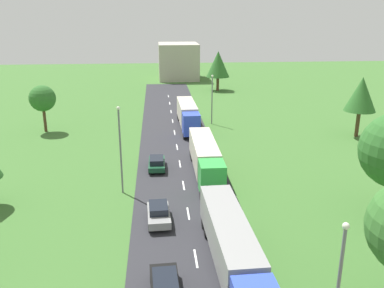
{
  "coord_description": "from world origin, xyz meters",
  "views": [
    {
      "loc": [
        -2.57,
        -9.46,
        17.38
      ],
      "look_at": [
        1.66,
        39.07,
        1.77
      ],
      "focal_mm": 38.61,
      "sensor_mm": 36.0,
      "label": 1
    }
  ],
  "objects_px": {
    "car_fourth": "(157,163)",
    "lamppost_second": "(120,146)",
    "truck_lead": "(233,248)",
    "truck_third": "(188,114)",
    "distant_building": "(178,61)",
    "tree_elm": "(218,64)",
    "car_third": "(159,213)",
    "car_second": "(165,287)",
    "truck_second": "(205,157)",
    "lamppost_lead": "(339,284)",
    "tree_pine": "(361,95)",
    "tree_ash": "(42,99)",
    "lamppost_third": "(212,97)"
  },
  "relations": [
    {
      "from": "car_third",
      "to": "lamppost_lead",
      "type": "height_order",
      "value": "lamppost_lead"
    },
    {
      "from": "tree_elm",
      "to": "lamppost_lead",
      "type": "bearing_deg",
      "value": -93.95
    },
    {
      "from": "car_fourth",
      "to": "lamppost_second",
      "type": "bearing_deg",
      "value": -119.59
    },
    {
      "from": "car_third",
      "to": "distant_building",
      "type": "relative_size",
      "value": 0.34
    },
    {
      "from": "lamppost_lead",
      "to": "tree_pine",
      "type": "distance_m",
      "value": 43.78
    },
    {
      "from": "truck_lead",
      "to": "car_second",
      "type": "height_order",
      "value": "truck_lead"
    },
    {
      "from": "truck_lead",
      "to": "truck_third",
      "type": "bearing_deg",
      "value": 90.22
    },
    {
      "from": "tree_pine",
      "to": "distant_building",
      "type": "xyz_separation_m",
      "value": [
        -22.89,
        57.3,
        -1.49
      ]
    },
    {
      "from": "car_third",
      "to": "lamppost_third",
      "type": "relative_size",
      "value": 0.53
    },
    {
      "from": "car_second",
      "to": "tree_ash",
      "type": "height_order",
      "value": "tree_ash"
    },
    {
      "from": "car_fourth",
      "to": "tree_elm",
      "type": "distance_m",
      "value": 51.94
    },
    {
      "from": "car_fourth",
      "to": "lamppost_second",
      "type": "xyz_separation_m",
      "value": [
        -3.47,
        -6.11,
        4.11
      ]
    },
    {
      "from": "truck_lead",
      "to": "lamppost_third",
      "type": "bearing_deg",
      "value": 84.41
    },
    {
      "from": "distant_building",
      "to": "tree_pine",
      "type": "bearing_deg",
      "value": -68.22
    },
    {
      "from": "car_third",
      "to": "lamppost_lead",
      "type": "xyz_separation_m",
      "value": [
        8.94,
        -15.21,
        3.51
      ]
    },
    {
      "from": "tree_elm",
      "to": "tree_ash",
      "type": "relative_size",
      "value": 1.27
    },
    {
      "from": "car_fourth",
      "to": "tree_pine",
      "type": "height_order",
      "value": "tree_pine"
    },
    {
      "from": "truck_lead",
      "to": "lamppost_third",
      "type": "xyz_separation_m",
      "value": [
        3.93,
        40.13,
        2.4
      ]
    },
    {
      "from": "truck_lead",
      "to": "lamppost_second",
      "type": "xyz_separation_m",
      "value": [
        -8.56,
        14.35,
        2.85
      ]
    },
    {
      "from": "truck_second",
      "to": "tree_ash",
      "type": "relative_size",
      "value": 1.99
    },
    {
      "from": "distant_building",
      "to": "tree_elm",
      "type": "bearing_deg",
      "value": -66.52
    },
    {
      "from": "car_fourth",
      "to": "distant_building",
      "type": "distance_m",
      "value": 68.62
    },
    {
      "from": "truck_lead",
      "to": "tree_ash",
      "type": "xyz_separation_m",
      "value": [
        -21.86,
        37.96,
        3.03
      ]
    },
    {
      "from": "lamppost_second",
      "to": "lamppost_third",
      "type": "xyz_separation_m",
      "value": [
        12.48,
        25.77,
        -0.46
      ]
    },
    {
      "from": "car_third",
      "to": "tree_ash",
      "type": "xyz_separation_m",
      "value": [
        -16.87,
        30.18,
        4.23
      ]
    },
    {
      "from": "tree_pine",
      "to": "tree_ash",
      "type": "bearing_deg",
      "value": 171.86
    },
    {
      "from": "truck_third",
      "to": "lamppost_third",
      "type": "xyz_separation_m",
      "value": [
        4.07,
        2.13,
        2.26
      ]
    },
    {
      "from": "truck_third",
      "to": "car_fourth",
      "type": "height_order",
      "value": "truck_third"
    },
    {
      "from": "car_third",
      "to": "tree_elm",
      "type": "distance_m",
      "value": 64.14
    },
    {
      "from": "tree_elm",
      "to": "car_third",
      "type": "bearing_deg",
      "value": -102.92
    },
    {
      "from": "tree_pine",
      "to": "car_fourth",
      "type": "bearing_deg",
      "value": -159.52
    },
    {
      "from": "truck_third",
      "to": "car_second",
      "type": "relative_size",
      "value": 2.88
    },
    {
      "from": "lamppost_second",
      "to": "car_fourth",
      "type": "bearing_deg",
      "value": 60.41
    },
    {
      "from": "truck_second",
      "to": "tree_elm",
      "type": "relative_size",
      "value": 1.58
    },
    {
      "from": "lamppost_second",
      "to": "car_second",
      "type": "bearing_deg",
      "value": -76.83
    },
    {
      "from": "car_third",
      "to": "tree_elm",
      "type": "height_order",
      "value": "tree_elm"
    },
    {
      "from": "car_fourth",
      "to": "car_third",
      "type": "bearing_deg",
      "value": -89.57
    },
    {
      "from": "car_second",
      "to": "tree_elm",
      "type": "xyz_separation_m",
      "value": [
        13.98,
        72.32,
        5.15
      ]
    },
    {
      "from": "truck_third",
      "to": "tree_elm",
      "type": "height_order",
      "value": "tree_elm"
    },
    {
      "from": "car_third",
      "to": "car_fourth",
      "type": "distance_m",
      "value": 12.68
    },
    {
      "from": "car_fourth",
      "to": "car_second",
      "type": "bearing_deg",
      "value": -88.97
    },
    {
      "from": "car_third",
      "to": "car_fourth",
      "type": "height_order",
      "value": "car_third"
    },
    {
      "from": "truck_second",
      "to": "distant_building",
      "type": "distance_m",
      "value": 70.57
    },
    {
      "from": "car_fourth",
      "to": "tree_ash",
      "type": "bearing_deg",
      "value": 133.79
    },
    {
      "from": "truck_second",
      "to": "distant_building",
      "type": "xyz_separation_m",
      "value": [
        0.97,
        70.52,
        2.56
      ]
    },
    {
      "from": "truck_second",
      "to": "tree_elm",
      "type": "xyz_separation_m",
      "value": [
        9.04,
        51.93,
        3.87
      ]
    },
    {
      "from": "lamppost_second",
      "to": "lamppost_third",
      "type": "relative_size",
      "value": 1.11
    },
    {
      "from": "car_second",
      "to": "car_fourth",
      "type": "relative_size",
      "value": 1.05
    },
    {
      "from": "car_second",
      "to": "tree_elm",
      "type": "distance_m",
      "value": 73.84
    },
    {
      "from": "truck_third",
      "to": "tree_elm",
      "type": "relative_size",
      "value": 1.47
    }
  ]
}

